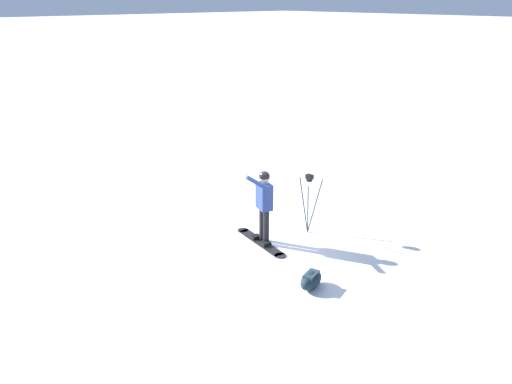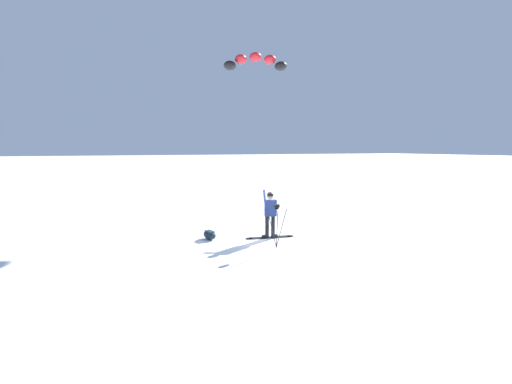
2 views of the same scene
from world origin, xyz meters
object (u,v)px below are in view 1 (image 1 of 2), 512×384
at_px(snowboarder, 264,200).
at_px(snowboard, 261,242).
at_px(camera_tripod, 309,192).
at_px(gear_bag_large, 311,280).

bearing_deg(snowboarder, snowboard, 161.21).
height_order(snowboard, camera_tripod, camera_tripod).
relative_size(gear_bag_large, camera_tripod, 0.48).
bearing_deg(gear_bag_large, snowboarder, 71.81).
relative_size(snowboard, camera_tripod, 1.25).
bearing_deg(gear_bag_large, snowboard, 73.78).
distance_m(snowboarder, gear_bag_large, 2.37).
xyz_separation_m(snowboarder, camera_tripod, (1.17, -0.30, -0.02)).
distance_m(snowboarder, camera_tripod, 1.21).
xyz_separation_m(snowboard, gear_bag_large, (-0.62, -2.12, 0.15)).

